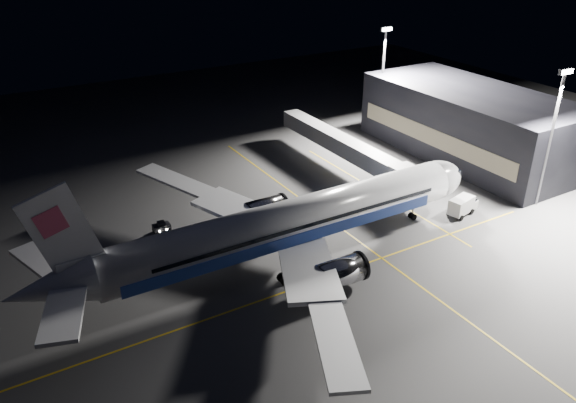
# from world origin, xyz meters

# --- Properties ---
(ground) EXTENTS (200.00, 200.00, 0.00)m
(ground) POSITION_xyz_m (0.00, 0.00, 0.00)
(ground) COLOR #4C4C4F
(ground) RESTS_ON ground
(guide_line_main) EXTENTS (0.25, 80.00, 0.01)m
(guide_line_main) POSITION_xyz_m (10.00, 0.00, 0.01)
(guide_line_main) COLOR gold
(guide_line_main) RESTS_ON ground
(guide_line_cross) EXTENTS (70.00, 0.25, 0.01)m
(guide_line_cross) POSITION_xyz_m (0.00, -6.00, 0.01)
(guide_line_cross) COLOR gold
(guide_line_cross) RESTS_ON ground
(guide_line_side) EXTENTS (0.25, 40.00, 0.01)m
(guide_line_side) POSITION_xyz_m (22.00, 10.00, 0.01)
(guide_line_side) COLOR gold
(guide_line_side) RESTS_ON ground
(airliner) EXTENTS (61.48, 54.22, 16.64)m
(airliner) POSITION_xyz_m (-1.08, 0.00, 5.16)
(airliner) COLOR silver
(airliner) RESTS_ON ground
(terminal) EXTENTS (18.12, 40.00, 12.00)m
(terminal) POSITION_xyz_m (45.98, 14.00, 6.00)
(terminal) COLOR black
(terminal) RESTS_ON ground
(jet_bridge) EXTENTS (3.60, 34.40, 6.30)m
(jet_bridge) POSITION_xyz_m (22.00, 18.06, 4.58)
(jet_bridge) COLOR #B2B2B7
(jet_bridge) RESTS_ON ground
(floodlight_mast_north) EXTENTS (2.40, 0.68, 20.70)m
(floodlight_mast_north) POSITION_xyz_m (40.00, 31.99, 12.37)
(floodlight_mast_north) COLOR #59595E
(floodlight_mast_north) RESTS_ON ground
(floodlight_mast_south) EXTENTS (2.40, 0.67, 20.70)m
(floodlight_mast_south) POSITION_xyz_m (40.00, -6.01, 12.37)
(floodlight_mast_south) COLOR #59595E
(floodlight_mast_south) RESTS_ON ground
(service_truck) EXTENTS (5.65, 3.28, 2.72)m
(service_truck) POSITION_xyz_m (27.88, -2.51, 1.45)
(service_truck) COLOR silver
(service_truck) RESTS_ON ground
(baggage_tug) EXTENTS (2.44, 2.01, 1.71)m
(baggage_tug) POSITION_xyz_m (-12.07, 14.60, 0.79)
(baggage_tug) COLOR black
(baggage_tug) RESTS_ON ground
(safety_cone_a) EXTENTS (0.42, 0.42, 0.63)m
(safety_cone_a) POSITION_xyz_m (-8.00, 4.00, 0.32)
(safety_cone_a) COLOR #D65609
(safety_cone_a) RESTS_ON ground
(safety_cone_b) EXTENTS (0.44, 0.44, 0.66)m
(safety_cone_b) POSITION_xyz_m (-1.37, 4.00, 0.33)
(safety_cone_b) COLOR #D65609
(safety_cone_b) RESTS_ON ground
(safety_cone_c) EXTENTS (0.41, 0.41, 0.62)m
(safety_cone_c) POSITION_xyz_m (-2.63, 11.99, 0.31)
(safety_cone_c) COLOR #D65609
(safety_cone_c) RESTS_ON ground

